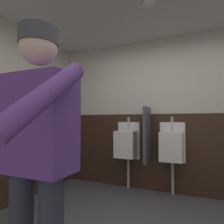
% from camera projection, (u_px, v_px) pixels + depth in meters
% --- Properties ---
extents(wall_back, '(4.57, 0.12, 2.58)m').
position_uv_depth(wall_back, '(169.00, 114.00, 3.29)').
color(wall_back, beige).
rests_on(wall_back, ground_plane).
extents(wainscot_band_back, '(3.97, 0.03, 1.29)m').
position_uv_depth(wainscot_band_back, '(169.00, 153.00, 3.19)').
color(wainscot_band_back, '#382319').
rests_on(wainscot_band_back, ground_plane).
extents(downlight_far, '(0.14, 0.14, 0.03)m').
position_uv_depth(downlight_far, '(149.00, 4.00, 2.29)').
color(downlight_far, white).
extents(urinal_left, '(0.40, 0.34, 1.24)m').
position_uv_depth(urinal_left, '(127.00, 144.00, 3.34)').
color(urinal_left, white).
rests_on(urinal_left, ground_plane).
extents(urinal_middle, '(0.40, 0.34, 1.24)m').
position_uv_depth(urinal_middle, '(172.00, 146.00, 3.04)').
color(urinal_middle, white).
rests_on(urinal_middle, ground_plane).
extents(privacy_divider_panel, '(0.04, 0.40, 0.90)m').
position_uv_depth(privacy_divider_panel, '(147.00, 135.00, 3.13)').
color(privacy_divider_panel, '#4C4C51').
extents(person, '(0.66, 0.60, 1.73)m').
position_uv_depth(person, '(36.00, 148.00, 1.11)').
color(person, '#2D3342').
rests_on(person, ground_plane).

